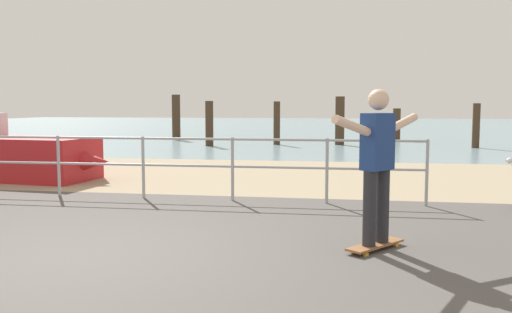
% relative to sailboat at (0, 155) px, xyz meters
% --- Properties ---
extents(ground_plane, '(24.00, 10.00, 0.04)m').
position_rel_sailboat_xyz_m(ground_plane, '(4.58, -6.46, -0.52)').
color(ground_plane, '#514C49').
rests_on(ground_plane, ground).
extents(beach_strip, '(24.00, 6.00, 0.04)m').
position_rel_sailboat_xyz_m(beach_strip, '(4.58, 1.54, -0.52)').
color(beach_strip, tan).
rests_on(beach_strip, ground).
extents(sea_surface, '(72.00, 50.00, 0.04)m').
position_rel_sailboat_xyz_m(sea_surface, '(4.58, 29.54, -0.52)').
color(sea_surface, '#75939E').
rests_on(sea_surface, ground).
extents(railing_fence, '(10.68, 0.05, 1.05)m').
position_rel_sailboat_xyz_m(railing_fence, '(3.14, -1.86, 0.17)').
color(railing_fence, '#9EA0A5').
rests_on(railing_fence, ground).
extents(sailboat, '(5.04, 1.91, 5.53)m').
position_rel_sailboat_xyz_m(sailboat, '(0.00, 0.00, 0.00)').
color(sailboat, '#B21E23').
rests_on(sailboat, ground).
extents(skateboard, '(0.65, 0.75, 0.08)m').
position_rel_sailboat_xyz_m(skateboard, '(7.54, -4.57, -0.46)').
color(skateboard, brown).
rests_on(skateboard, ground).
extents(skateboarder, '(0.96, 1.19, 1.65)m').
position_rel_sailboat_xyz_m(skateboarder, '(7.54, -4.57, 0.49)').
color(skateboarder, '#26262B').
rests_on(skateboarder, skateboard).
extents(groyne_post_0, '(0.37, 0.37, 2.04)m').
position_rel_sailboat_xyz_m(groyne_post_0, '(-0.34, 13.24, 0.49)').
color(groyne_post_0, '#422D1E').
rests_on(groyne_post_0, ground).
extents(groyne_post_1, '(0.30, 0.30, 1.73)m').
position_rel_sailboat_xyz_m(groyne_post_1, '(2.11, 9.67, 0.34)').
color(groyne_post_1, '#422D1E').
rests_on(groyne_post_1, ground).
extents(groyne_post_2, '(0.26, 0.26, 1.71)m').
position_rel_sailboat_xyz_m(groyne_post_2, '(4.56, 10.78, 0.33)').
color(groyne_post_2, '#422D1E').
rests_on(groyne_post_2, ground).
extents(groyne_post_3, '(0.36, 0.36, 1.91)m').
position_rel_sailboat_xyz_m(groyne_post_3, '(7.00, 11.10, 0.43)').
color(groyne_post_3, '#422D1E').
rests_on(groyne_post_3, ground).
extents(groyne_post_4, '(0.33, 0.33, 1.43)m').
position_rel_sailboat_xyz_m(groyne_post_4, '(9.45, 14.15, 0.19)').
color(groyne_post_4, '#422D1E').
rests_on(groyne_post_4, ground).
extents(groyne_post_5, '(0.26, 0.26, 1.64)m').
position_rel_sailboat_xyz_m(groyne_post_5, '(11.90, 10.27, 0.29)').
color(groyne_post_5, '#422D1E').
rests_on(groyne_post_5, ground).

